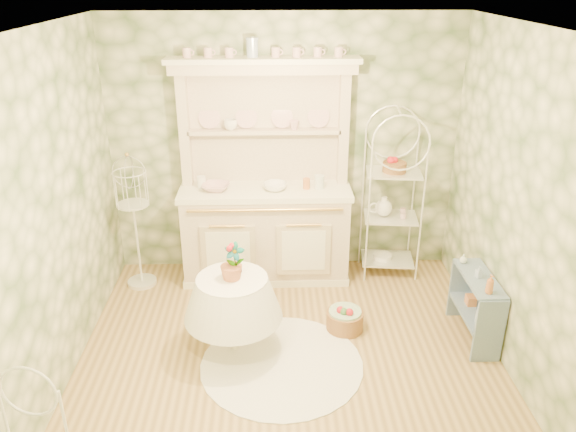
{
  "coord_description": "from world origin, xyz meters",
  "views": [
    {
      "loc": [
        -0.14,
        -3.82,
        3.06
      ],
      "look_at": [
        0.0,
        0.5,
        1.15
      ],
      "focal_mm": 35.0,
      "sensor_mm": 36.0,
      "label": 1
    }
  ],
  "objects_px": {
    "birdcage_stand": "(135,226)",
    "floor_basket": "(345,319)",
    "kitchen_dresser": "(265,176)",
    "side_shelf": "(475,308)",
    "bakers_rack": "(392,196)",
    "round_table": "(233,314)"
  },
  "relations": [
    {
      "from": "birdcage_stand",
      "to": "floor_basket",
      "type": "distance_m",
      "value": 2.3
    },
    {
      "from": "birdcage_stand",
      "to": "floor_basket",
      "type": "xyz_separation_m",
      "value": [
        2.04,
        -0.88,
        -0.57
      ]
    },
    {
      "from": "kitchen_dresser",
      "to": "side_shelf",
      "type": "relative_size",
      "value": 3.22
    },
    {
      "from": "bakers_rack",
      "to": "birdcage_stand",
      "type": "distance_m",
      "value": 2.66
    },
    {
      "from": "bakers_rack",
      "to": "floor_basket",
      "type": "bearing_deg",
      "value": -112.64
    },
    {
      "from": "side_shelf",
      "to": "floor_basket",
      "type": "height_order",
      "value": "side_shelf"
    },
    {
      "from": "round_table",
      "to": "birdcage_stand",
      "type": "relative_size",
      "value": 0.55
    },
    {
      "from": "round_table",
      "to": "birdcage_stand",
      "type": "xyz_separation_m",
      "value": [
        -1.04,
        1.15,
        0.3
      ]
    },
    {
      "from": "kitchen_dresser",
      "to": "birdcage_stand",
      "type": "distance_m",
      "value": 1.41
    },
    {
      "from": "bakers_rack",
      "to": "birdcage_stand",
      "type": "relative_size",
      "value": 1.33
    },
    {
      "from": "floor_basket",
      "to": "side_shelf",
      "type": "bearing_deg",
      "value": -7.63
    },
    {
      "from": "kitchen_dresser",
      "to": "side_shelf",
      "type": "distance_m",
      "value": 2.36
    },
    {
      "from": "kitchen_dresser",
      "to": "bakers_rack",
      "type": "distance_m",
      "value": 1.35
    },
    {
      "from": "side_shelf",
      "to": "round_table",
      "type": "relative_size",
      "value": 0.96
    },
    {
      "from": "kitchen_dresser",
      "to": "round_table",
      "type": "height_order",
      "value": "kitchen_dresser"
    },
    {
      "from": "round_table",
      "to": "floor_basket",
      "type": "distance_m",
      "value": 1.07
    },
    {
      "from": "bakers_rack",
      "to": "side_shelf",
      "type": "distance_m",
      "value": 1.46
    },
    {
      "from": "kitchen_dresser",
      "to": "round_table",
      "type": "relative_size",
      "value": 3.11
    },
    {
      "from": "kitchen_dresser",
      "to": "bakers_rack",
      "type": "bearing_deg",
      "value": 1.88
    },
    {
      "from": "bakers_rack",
      "to": "round_table",
      "type": "distance_m",
      "value": 2.15
    },
    {
      "from": "birdcage_stand",
      "to": "bakers_rack",
      "type": "bearing_deg",
      "value": 4.02
    },
    {
      "from": "bakers_rack",
      "to": "kitchen_dresser",
      "type": "bearing_deg",
      "value": -171.56
    }
  ]
}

